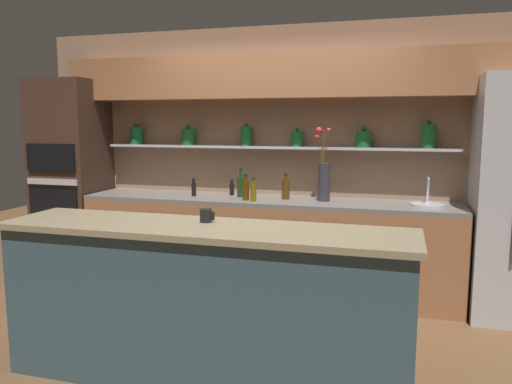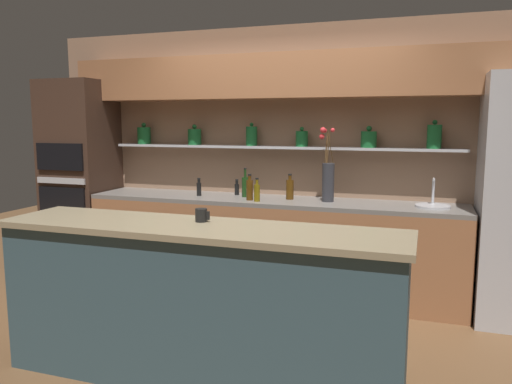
{
  "view_description": "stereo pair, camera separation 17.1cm",
  "coord_description": "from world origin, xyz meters",
  "px_view_note": "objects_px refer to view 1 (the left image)",
  "views": [
    {
      "loc": [
        1.17,
        -3.36,
        1.66
      ],
      "look_at": [
        0.09,
        0.35,
        1.11
      ],
      "focal_mm": 35.0,
      "sensor_mm": 36.0,
      "label": 1
    },
    {
      "loc": [
        1.33,
        -3.31,
        1.66
      ],
      "look_at": [
        0.09,
        0.35,
        1.11
      ],
      "focal_mm": 35.0,
      "sensor_mm": 36.0,
      "label": 2
    }
  ],
  "objects_px": {
    "bottle_sauce_4": "(194,188)",
    "bottle_wine_5": "(241,186)",
    "flower_vase": "(324,178)",
    "bottle_spirit_1": "(246,189)",
    "bottle_sauce_0": "(232,188)",
    "coffee_mug": "(206,216)",
    "bottle_oil_2": "(253,192)",
    "sink_fixture": "(428,203)",
    "bottle_spirit_3": "(286,189)",
    "oven_tower": "(72,179)"
  },
  "relations": [
    {
      "from": "bottle_sauce_4",
      "to": "bottle_wine_5",
      "type": "relative_size",
      "value": 0.62
    },
    {
      "from": "flower_vase",
      "to": "bottle_spirit_1",
      "type": "bearing_deg",
      "value": -167.29
    },
    {
      "from": "bottle_sauce_0",
      "to": "coffee_mug",
      "type": "height_order",
      "value": "coffee_mug"
    },
    {
      "from": "flower_vase",
      "to": "bottle_oil_2",
      "type": "height_order",
      "value": "flower_vase"
    },
    {
      "from": "bottle_wine_5",
      "to": "coffee_mug",
      "type": "height_order",
      "value": "bottle_wine_5"
    },
    {
      "from": "sink_fixture",
      "to": "bottle_spirit_1",
      "type": "height_order",
      "value": "same"
    },
    {
      "from": "bottle_spirit_3",
      "to": "coffee_mug",
      "type": "relative_size",
      "value": 2.52
    },
    {
      "from": "bottle_spirit_1",
      "to": "bottle_oil_2",
      "type": "xyz_separation_m",
      "value": [
        0.09,
        -0.05,
        -0.02
      ]
    },
    {
      "from": "bottle_spirit_1",
      "to": "bottle_oil_2",
      "type": "relative_size",
      "value": 1.13
    },
    {
      "from": "bottle_oil_2",
      "to": "bottle_sauce_4",
      "type": "bearing_deg",
      "value": 166.82
    },
    {
      "from": "flower_vase",
      "to": "bottle_spirit_3",
      "type": "bearing_deg",
      "value": 178.32
    },
    {
      "from": "sink_fixture",
      "to": "bottle_sauce_4",
      "type": "bearing_deg",
      "value": -179.07
    },
    {
      "from": "oven_tower",
      "to": "coffee_mug",
      "type": "xyz_separation_m",
      "value": [
        2.24,
        -1.67,
        0.01
      ]
    },
    {
      "from": "oven_tower",
      "to": "bottle_sauce_0",
      "type": "height_order",
      "value": "oven_tower"
    },
    {
      "from": "bottle_sauce_0",
      "to": "bottle_sauce_4",
      "type": "bearing_deg",
      "value": -152.53
    },
    {
      "from": "oven_tower",
      "to": "bottle_spirit_3",
      "type": "distance_m",
      "value": 2.37
    },
    {
      "from": "bottle_sauce_4",
      "to": "bottle_wine_5",
      "type": "bearing_deg",
      "value": 9.54
    },
    {
      "from": "oven_tower",
      "to": "sink_fixture",
      "type": "relative_size",
      "value": 7.07
    },
    {
      "from": "bottle_sauce_4",
      "to": "bottle_oil_2",
      "type": "bearing_deg",
      "value": -13.18
    },
    {
      "from": "bottle_sauce_0",
      "to": "bottle_spirit_1",
      "type": "distance_m",
      "value": 0.37
    },
    {
      "from": "coffee_mug",
      "to": "bottle_oil_2",
      "type": "bearing_deg",
      "value": 94.81
    },
    {
      "from": "bottle_oil_2",
      "to": "sink_fixture",
      "type": "bearing_deg",
      "value": 7.07
    },
    {
      "from": "sink_fixture",
      "to": "bottle_sauce_4",
      "type": "distance_m",
      "value": 2.23
    },
    {
      "from": "flower_vase",
      "to": "bottle_sauce_0",
      "type": "distance_m",
      "value": 0.97
    },
    {
      "from": "flower_vase",
      "to": "coffee_mug",
      "type": "bearing_deg",
      "value": -106.34
    },
    {
      "from": "flower_vase",
      "to": "bottle_spirit_3",
      "type": "distance_m",
      "value": 0.39
    },
    {
      "from": "bottle_sauce_0",
      "to": "bottle_wine_5",
      "type": "height_order",
      "value": "bottle_wine_5"
    },
    {
      "from": "sink_fixture",
      "to": "bottle_sauce_0",
      "type": "xyz_separation_m",
      "value": [
        -1.89,
        0.14,
        0.04
      ]
    },
    {
      "from": "bottle_sauce_4",
      "to": "sink_fixture",
      "type": "bearing_deg",
      "value": 0.93
    },
    {
      "from": "sink_fixture",
      "to": "bottle_oil_2",
      "type": "distance_m",
      "value": 1.57
    },
    {
      "from": "bottle_spirit_1",
      "to": "coffee_mug",
      "type": "xyz_separation_m",
      "value": [
        0.22,
        -1.54,
        0.04
      ]
    },
    {
      "from": "flower_vase",
      "to": "bottle_sauce_4",
      "type": "relative_size",
      "value": 3.83
    },
    {
      "from": "sink_fixture",
      "to": "coffee_mug",
      "type": "distance_m",
      "value": 2.21
    },
    {
      "from": "bottle_oil_2",
      "to": "bottle_spirit_1",
      "type": "bearing_deg",
      "value": 150.18
    },
    {
      "from": "flower_vase",
      "to": "bottle_wine_5",
      "type": "distance_m",
      "value": 0.84
    },
    {
      "from": "oven_tower",
      "to": "bottle_wine_5",
      "type": "relative_size",
      "value": 7.26
    },
    {
      "from": "flower_vase",
      "to": "bottle_wine_5",
      "type": "xyz_separation_m",
      "value": [
        -0.83,
        0.02,
        -0.11
      ]
    },
    {
      "from": "sink_fixture",
      "to": "bottle_spirit_1",
      "type": "bearing_deg",
      "value": -175.11
    },
    {
      "from": "bottle_sauce_4",
      "to": "coffee_mug",
      "type": "height_order",
      "value": "coffee_mug"
    },
    {
      "from": "sink_fixture",
      "to": "bottle_spirit_1",
      "type": "distance_m",
      "value": 1.65
    },
    {
      "from": "oven_tower",
      "to": "flower_vase",
      "type": "height_order",
      "value": "oven_tower"
    },
    {
      "from": "bottle_wine_5",
      "to": "flower_vase",
      "type": "bearing_deg",
      "value": -1.53
    },
    {
      "from": "oven_tower",
      "to": "bottle_oil_2",
      "type": "xyz_separation_m",
      "value": [
        2.11,
        -0.18,
        -0.04
      ]
    },
    {
      "from": "oven_tower",
      "to": "bottle_spirit_1",
      "type": "distance_m",
      "value": 2.03
    },
    {
      "from": "bottle_sauce_0",
      "to": "bottle_sauce_4",
      "type": "xyz_separation_m",
      "value": [
        -0.34,
        -0.18,
        0.01
      ]
    },
    {
      "from": "sink_fixture",
      "to": "bottle_spirit_3",
      "type": "distance_m",
      "value": 1.3
    },
    {
      "from": "bottle_oil_2",
      "to": "coffee_mug",
      "type": "bearing_deg",
      "value": -85.19
    },
    {
      "from": "sink_fixture",
      "to": "bottle_sauce_4",
      "type": "height_order",
      "value": "sink_fixture"
    },
    {
      "from": "oven_tower",
      "to": "bottle_spirit_1",
      "type": "xyz_separation_m",
      "value": [
        2.02,
        -0.13,
        -0.03
      ]
    },
    {
      "from": "flower_vase",
      "to": "bottle_spirit_3",
      "type": "relative_size",
      "value": 2.81
    }
  ]
}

